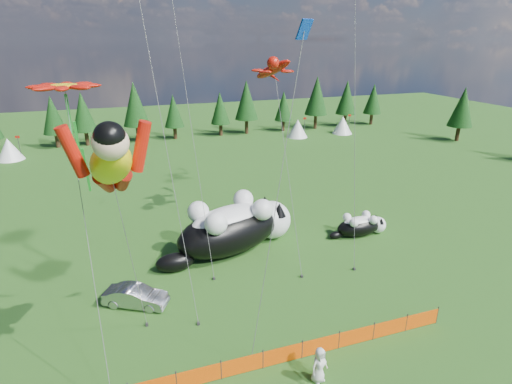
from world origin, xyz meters
TOP-DOWN VIEW (x-y plane):
  - ground at (0.00, 0.00)m, footprint 160.00×160.00m
  - safety_fence at (0.00, -3.00)m, footprint 22.06×0.06m
  - tree_line at (0.00, 45.00)m, footprint 90.00×4.00m
  - festival_tents at (11.00, 40.00)m, footprint 50.00×3.20m
  - cat_large at (2.92, 8.37)m, footprint 10.68×6.19m
  - cat_small at (12.92, 7.48)m, footprint 4.88×1.78m
  - car at (-4.37, 3.84)m, footprint 3.86×2.87m
  - spectator_e at (3.15, -4.46)m, footprint 0.99×0.79m
  - superhero_kite at (-4.58, -0.65)m, footprint 5.42×5.77m
  - gecko_kite at (7.70, 13.81)m, footprint 4.67×13.81m
  - flower_kite at (-6.16, 2.79)m, footprint 3.26×7.67m
  - diamond_kite_c at (3.07, -1.48)m, footprint 3.30×1.52m

SIDE VIEW (x-z plane):
  - ground at x=0.00m, z-range 0.00..0.00m
  - safety_fence at x=0.00m, z-range -0.05..1.05m
  - car at x=-4.37m, z-range 0.00..1.22m
  - cat_small at x=12.92m, z-range -0.04..1.72m
  - spectator_e at x=3.15m, z-range 0.00..1.77m
  - festival_tents at x=11.00m, z-range 0.00..2.80m
  - cat_large at x=2.92m, z-range -0.10..3.86m
  - tree_line at x=0.00m, z-range 0.00..8.00m
  - superhero_kite at x=-4.58m, z-range 3.74..16.06m
  - gecko_kite at x=7.70m, z-range 4.23..20.26m
  - flower_kite at x=-6.16m, z-range 5.50..19.28m
  - diamond_kite_c at x=3.07m, z-range 6.44..22.07m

